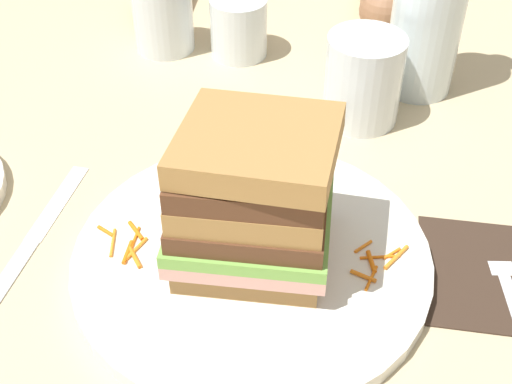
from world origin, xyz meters
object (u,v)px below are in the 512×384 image
Objects in this scene: napkin_dark at (504,275)px; fork at (512,294)px; empty_tumbler_0 at (239,27)px; empty_tumbler_1 at (163,18)px; knife at (31,242)px; sandwich at (252,198)px; main_plate at (252,258)px; juice_glass at (363,83)px.

napkin_dark is 0.02m from fork.
empty_tumbler_1 reaches higher than empty_tumbler_0.
empty_tumbler_1 is at bearing 83.21° from knife.
sandwich reaches higher than napkin_dark.
fork is 0.41m from knife.
main_plate reaches higher than fork.
main_plate reaches higher than knife.
napkin_dark is 0.82× the size of fork.
main_plate is 1.79× the size of fork.
main_plate is 3.72× the size of empty_tumbler_1.
main_plate is at bearing -0.45° from knife.
napkin_dark is at bearing 2.90° from main_plate.
empty_tumbler_0 is (-0.06, 0.35, 0.03)m from main_plate.
main_plate is 0.39m from empty_tumbler_1.
sandwich is 0.65× the size of knife.
main_plate is 2.29× the size of sandwich.
empty_tumbler_0 is (-0.15, 0.12, -0.01)m from juice_glass.
sandwich is (0.00, -0.00, 0.07)m from main_plate.
empty_tumbler_1 is at bearing 134.93° from fork.
napkin_dark is at bearing -43.43° from empty_tumbler_1.
main_plate is 3.15× the size of juice_glass.
empty_tumbler_0 is at bearing 68.73° from knife.
knife is 2.50× the size of empty_tumbler_1.
juice_glass is at bearing 119.07° from napkin_dark.
knife is 0.37m from empty_tumbler_0.
juice_glass is at bearing -27.38° from empty_tumbler_1.
napkin_dark is 0.50m from empty_tumbler_1.
napkin_dark is (0.21, 0.01, -0.07)m from sandwich.
main_plate is 1.49× the size of knife.
sandwich is 0.36m from empty_tumbler_0.
juice_glass is (0.28, 0.23, 0.04)m from knife.
main_plate is 0.21m from fork.
juice_glass reaches higher than main_plate.
juice_glass is (-0.12, 0.24, 0.04)m from fork.
empty_tumbler_0 reaches higher than napkin_dark.
knife is at bearing -111.27° from empty_tumbler_0.
juice_glass reaches higher than knife.
juice_glass is at bearing 38.75° from knife.
main_plate is at bearing 176.85° from fork.
empty_tumbler_1 is at bearing 177.32° from empty_tumbler_0.
knife is at bearing -96.79° from empty_tumbler_1.
juice_glass is 0.19m from empty_tumbler_0.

